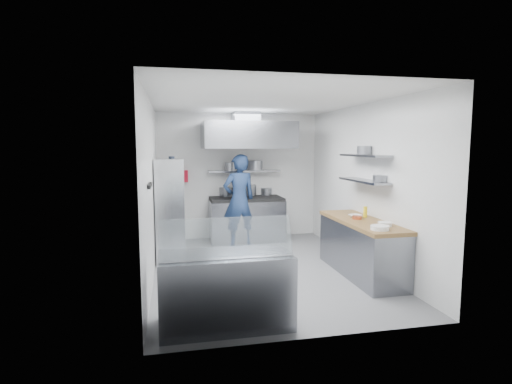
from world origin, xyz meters
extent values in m
plane|color=slate|center=(0.00, 0.00, 0.00)|extent=(5.00, 5.00, 0.00)
plane|color=silver|center=(0.00, 0.00, 2.80)|extent=(5.00, 5.00, 0.00)
cube|color=white|center=(0.00, 2.50, 1.40)|extent=(3.60, 2.80, 0.02)
cube|color=white|center=(0.00, -2.50, 1.40)|extent=(3.60, 2.80, 0.02)
cube|color=white|center=(-1.80, 0.00, 1.40)|extent=(2.80, 5.00, 0.02)
cube|color=white|center=(1.80, 0.00, 1.40)|extent=(2.80, 5.00, 0.02)
cube|color=gray|center=(0.10, 2.10, 0.45)|extent=(1.60, 0.80, 0.90)
cube|color=black|center=(0.10, 2.10, 0.93)|extent=(1.57, 0.78, 0.06)
cylinder|color=slate|center=(-0.29, 2.44, 1.06)|extent=(0.31, 0.31, 0.20)
cylinder|color=slate|center=(0.23, 2.43, 1.08)|extent=(0.31, 0.31, 0.24)
cylinder|color=slate|center=(0.63, 2.44, 1.04)|extent=(0.25, 0.25, 0.16)
cube|color=gray|center=(0.10, 2.34, 1.52)|extent=(1.60, 0.30, 0.04)
cylinder|color=slate|center=(-0.23, 2.17, 1.63)|extent=(0.24, 0.24, 0.18)
cylinder|color=slate|center=(0.32, 2.21, 1.65)|extent=(0.33, 0.33, 0.22)
cube|color=gray|center=(0.10, 1.93, 2.30)|extent=(1.90, 1.15, 0.55)
cube|color=slate|center=(0.10, 2.15, 2.68)|extent=(0.55, 0.55, 0.24)
cube|color=#AF0E22|center=(-1.25, 2.44, 1.42)|extent=(0.22, 0.10, 0.26)
imported|color=navy|center=(-0.12, 1.74, 0.95)|extent=(0.78, 0.59, 1.91)
cube|color=silver|center=(-1.53, 0.95, 0.93)|extent=(0.50, 0.90, 1.85)
cube|color=white|center=(-1.53, 1.08, 0.80)|extent=(0.17, 0.21, 0.19)
cube|color=yellow|center=(-1.53, 1.31, 1.30)|extent=(0.13, 0.17, 0.15)
cylinder|color=black|center=(-1.48, 1.11, 1.80)|extent=(0.11, 0.11, 0.18)
cube|color=black|center=(-1.78, -0.90, 1.55)|extent=(0.04, 0.55, 0.05)
cube|color=gray|center=(1.48, -0.60, 0.42)|extent=(0.62, 2.00, 0.84)
cube|color=olive|center=(1.48, -0.60, 0.87)|extent=(0.65, 2.04, 0.06)
cylinder|color=white|center=(1.37, -1.36, 0.93)|extent=(0.26, 0.26, 0.06)
cylinder|color=white|center=(1.58, -1.13, 0.93)|extent=(0.20, 0.20, 0.06)
cylinder|color=#D9643D|center=(1.43, -0.52, 0.93)|extent=(0.15, 0.15, 0.06)
cylinder|color=yellow|center=(1.65, -0.39, 0.99)|extent=(0.06, 0.06, 0.18)
imported|color=white|center=(1.47, -0.39, 0.92)|extent=(0.25, 0.25, 0.05)
cube|color=gray|center=(1.64, -0.30, 1.50)|extent=(0.30, 1.30, 0.04)
cube|color=gray|center=(1.64, -0.30, 1.92)|extent=(0.30, 1.30, 0.04)
cylinder|color=slate|center=(1.75, -0.67, 1.57)|extent=(0.25, 0.25, 0.10)
cylinder|color=slate|center=(1.71, -0.17, 2.01)|extent=(0.25, 0.25, 0.14)
cube|color=gray|center=(-0.90, -2.00, 0.42)|extent=(1.50, 0.70, 0.85)
cube|color=silver|center=(-0.90, -2.12, 1.07)|extent=(1.47, 0.19, 0.42)
camera|label=1|loc=(-1.48, -6.41, 2.07)|focal=28.00mm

